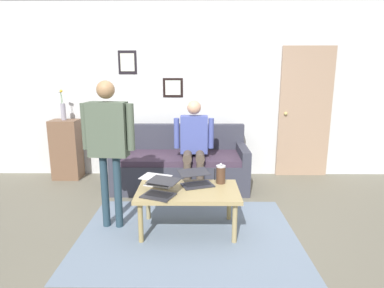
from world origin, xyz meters
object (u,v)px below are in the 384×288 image
(laptop_center, at_px, (159,182))
(french_press, at_px, (221,174))
(side_shelf, at_px, (67,149))
(coffee_table, at_px, (188,194))
(interior_door, at_px, (305,113))
(laptop_left, at_px, (196,180))
(person_standing, at_px, (108,136))
(flower_vase, at_px, (63,109))
(couch, at_px, (181,166))
(laptop_right, at_px, (160,190))
(person_seated, at_px, (194,141))

(laptop_center, distance_m, french_press, 0.68)
(side_shelf, bearing_deg, coffee_table, 138.35)
(interior_door, xyz_separation_m, side_shelf, (3.76, 0.18, -0.56))
(laptop_left, height_order, person_standing, person_standing)
(flower_vase, bearing_deg, couch, 168.71)
(couch, distance_m, laptop_left, 1.24)
(laptop_right, relative_size, side_shelf, 0.48)
(coffee_table, height_order, laptop_left, laptop_left)
(interior_door, height_order, flower_vase, interior_door)
(person_standing, bearing_deg, laptop_center, -175.19)
(laptop_right, bearing_deg, person_standing, -21.64)
(laptop_right, bearing_deg, side_shelf, -48.23)
(couch, relative_size, flower_vase, 4.08)
(coffee_table, distance_m, laptop_left, 0.21)
(laptop_right, distance_m, side_shelf, 2.52)
(interior_door, relative_size, couch, 1.08)
(laptop_right, distance_m, flower_vase, 2.59)
(flower_vase, height_order, person_standing, person_standing)
(french_press, height_order, flower_vase, flower_vase)
(laptop_left, bearing_deg, person_standing, 5.35)
(side_shelf, bearing_deg, laptop_left, 142.31)
(coffee_table, distance_m, laptop_right, 0.32)
(couch, distance_m, flower_vase, 2.02)
(interior_door, xyz_separation_m, flower_vase, (3.77, 0.18, 0.08))
(laptop_center, bearing_deg, person_seated, -110.13)
(interior_door, xyz_separation_m, laptop_right, (2.09, 2.06, -0.52))
(person_seated, bearing_deg, person_standing, 50.40)
(couch, xyz_separation_m, laptop_left, (-0.22, 1.21, 0.20))
(laptop_left, xyz_separation_m, person_seated, (0.03, -0.98, 0.22))
(interior_door, xyz_separation_m, laptop_left, (1.73, 1.76, -0.52))
(side_shelf, xyz_separation_m, person_standing, (-1.13, 1.66, 0.55))
(laptop_left, relative_size, laptop_center, 1.04)
(coffee_table, distance_m, person_seated, 1.19)
(side_shelf, height_order, flower_vase, flower_vase)
(laptop_center, bearing_deg, laptop_left, -173.99)
(laptop_center, xyz_separation_m, french_press, (-0.68, -0.09, 0.06))
(french_press, height_order, side_shelf, side_shelf)
(laptop_center, distance_m, laptop_right, 0.27)
(interior_door, distance_m, laptop_center, 2.84)
(coffee_table, bearing_deg, laptop_right, 27.30)
(coffee_table, bearing_deg, person_standing, -5.34)
(laptop_center, xyz_separation_m, person_seated, (-0.38, -1.03, 0.22))
(side_shelf, height_order, person_seated, person_seated)
(interior_door, relative_size, coffee_table, 1.92)
(side_shelf, relative_size, person_standing, 0.59)
(laptop_right, bearing_deg, couch, -95.30)
(laptop_center, bearing_deg, laptop_right, 99.75)
(interior_door, height_order, laptop_left, interior_door)
(laptop_left, bearing_deg, coffee_table, 62.56)
(french_press, bearing_deg, laptop_left, 9.25)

